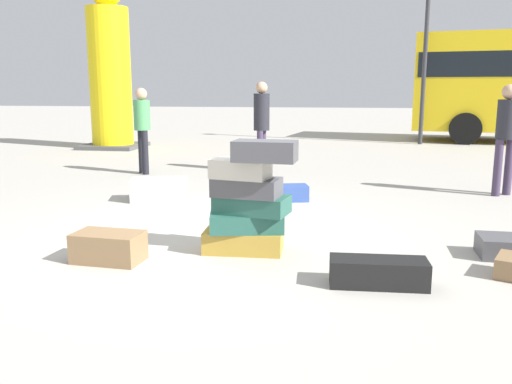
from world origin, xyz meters
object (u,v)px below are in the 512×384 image
Objects in this scene: suitcase_cream_left_side at (160,189)px; lamp_post at (428,8)px; suitcase_black_white_trunk at (378,272)px; yellow_dummy_statue at (110,72)px; person_tourist_with_camera at (262,119)px; suitcase_brown_behind_tower at (109,247)px; person_passerby_in_red at (507,130)px; suitcase_tower at (248,204)px; person_bearded_onlooker at (142,123)px; suitcase_navy_upright_blue at (284,193)px.

lamp_post reaches higher than suitcase_cream_left_side.
suitcase_black_white_trunk is 11.55m from yellow_dummy_statue.
person_tourist_with_camera is at bearing 55.05° from suitcase_cream_left_side.
suitcase_brown_behind_tower is 2.76m from suitcase_cream_left_side.
suitcase_tower is at bearing 14.08° from person_passerby_in_red.
suitcase_black_white_trunk is 0.17× the size of yellow_dummy_statue.
yellow_dummy_statue reaches higher than person_bearded_onlooker.
suitcase_tower is 1.78× the size of suitcase_brown_behind_tower.
lamp_post reaches higher than person_passerby_in_red.
person_passerby_in_red is at bearing 72.84° from person_tourist_with_camera.
suitcase_brown_behind_tower is 0.14× the size of yellow_dummy_statue.
suitcase_brown_behind_tower is 0.38× the size of person_passerby_in_red.
person_tourist_with_camera reaches higher than person_passerby_in_red.
suitcase_black_white_trunk is 0.49× the size of person_bearded_onlooker.
person_tourist_with_camera reaches higher than suitcase_navy_upright_blue.
suitcase_tower is 10.26m from yellow_dummy_statue.
person_passerby_in_red is 10.04m from yellow_dummy_statue.
person_bearded_onlooker reaches higher than suitcase_cream_left_side.
person_tourist_with_camera reaches higher than suitcase_black_white_trunk.
suitcase_tower is 2.53m from suitcase_navy_upright_blue.
lamp_post reaches higher than suitcase_black_white_trunk.
suitcase_tower is 0.68× the size of person_passerby_in_red.
suitcase_cream_left_side is (-2.89, 2.96, 0.05)m from suitcase_black_white_trunk.
suitcase_tower is 0.20× the size of lamp_post.
suitcase_brown_behind_tower is at bearing -110.55° from lamp_post.
suitcase_tower is 4.75m from person_passerby_in_red.
person_passerby_in_red is (3.17, 0.93, 0.87)m from suitcase_navy_upright_blue.
yellow_dummy_statue is (-3.55, 6.43, 1.84)m from suitcase_cream_left_side.
person_bearded_onlooker is at bearing 121.64° from suitcase_tower.
suitcase_navy_upright_blue is 3.42m from person_passerby_in_red.
suitcase_black_white_trunk is (1.12, -3.21, -0.00)m from suitcase_navy_upright_blue.
person_bearded_onlooker is at bearing 100.68° from suitcase_cream_left_side.
suitcase_brown_behind_tower is 6.00m from person_passerby_in_red.
suitcase_brown_behind_tower is 0.11× the size of lamp_post.
suitcase_tower is 5.37m from person_bearded_onlooker.
suitcase_cream_left_side is (-0.46, 2.73, 0.02)m from suitcase_brown_behind_tower.
suitcase_tower is 1.42× the size of suitcase_black_white_trunk.
suitcase_black_white_trunk is at bearing -99.07° from lamp_post.
suitcase_navy_upright_blue is at bearing -16.14° from person_passerby_in_red.
suitcase_black_white_trunk is at bearing -1.30° from suitcase_brown_behind_tower.
yellow_dummy_statue is at bearing 121.13° from suitcase_tower.
suitcase_black_white_trunk is (2.43, -0.24, -0.02)m from suitcase_brown_behind_tower.
suitcase_tower is 5.20m from person_tourist_with_camera.
suitcase_black_white_trunk is 0.14× the size of lamp_post.
suitcase_tower is at bearing -68.20° from suitcase_cream_left_side.
person_bearded_onlooker is at bearing -132.37° from lamp_post.
lamp_post is (4.30, 11.47, 3.62)m from suitcase_brown_behind_tower.
suitcase_tower is 1.44m from suitcase_black_white_trunk.
lamp_post reaches higher than suitcase_navy_upright_blue.
yellow_dummy_statue is (-6.44, 9.40, 1.89)m from suitcase_black_white_trunk.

